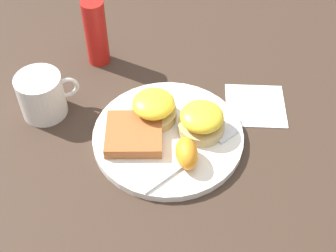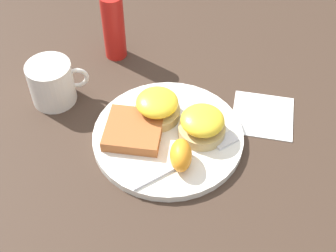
{
  "view_description": "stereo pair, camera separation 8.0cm",
  "coord_description": "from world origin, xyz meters",
  "px_view_note": "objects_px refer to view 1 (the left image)",
  "views": [
    {
      "loc": [
        -0.18,
        -0.5,
        0.63
      ],
      "look_at": [
        0.0,
        0.0,
        0.03
      ],
      "focal_mm": 50.0,
      "sensor_mm": 36.0,
      "label": 1
    },
    {
      "loc": [
        -0.11,
        -0.52,
        0.63
      ],
      "look_at": [
        0.0,
        0.0,
        0.03
      ],
      "focal_mm": 50.0,
      "sensor_mm": 36.0,
      "label": 2
    }
  ],
  "objects_px": {
    "sandwich_benedict_right": "(154,108)",
    "condiment_bottle": "(96,33)",
    "sandwich_benedict_left": "(202,121)",
    "fork": "(197,154)",
    "hashbrown_patty": "(134,134)",
    "cup": "(42,95)",
    "orange_wedge": "(187,153)"
  },
  "relations": [
    {
      "from": "sandwich_benedict_right",
      "to": "condiment_bottle",
      "type": "height_order",
      "value": "condiment_bottle"
    },
    {
      "from": "sandwich_benedict_left",
      "to": "fork",
      "type": "height_order",
      "value": "sandwich_benedict_left"
    },
    {
      "from": "fork",
      "to": "condiment_bottle",
      "type": "distance_m",
      "value": 0.33
    },
    {
      "from": "sandwich_benedict_left",
      "to": "condiment_bottle",
      "type": "bearing_deg",
      "value": 114.21
    },
    {
      "from": "condiment_bottle",
      "to": "sandwich_benedict_right",
      "type": "bearing_deg",
      "value": -76.29
    },
    {
      "from": "sandwich_benedict_left",
      "to": "sandwich_benedict_right",
      "type": "xyz_separation_m",
      "value": [
        -0.07,
        0.06,
        0.0
      ]
    },
    {
      "from": "hashbrown_patty",
      "to": "condiment_bottle",
      "type": "xyz_separation_m",
      "value": [
        -0.0,
        0.24,
        0.05
      ]
    },
    {
      "from": "sandwich_benedict_right",
      "to": "sandwich_benedict_left",
      "type": "bearing_deg",
      "value": -40.16
    },
    {
      "from": "hashbrown_patty",
      "to": "condiment_bottle",
      "type": "bearing_deg",
      "value": 90.5
    },
    {
      "from": "sandwich_benedict_left",
      "to": "sandwich_benedict_right",
      "type": "distance_m",
      "value": 0.09
    },
    {
      "from": "hashbrown_patty",
      "to": "cup",
      "type": "relative_size",
      "value": 0.87
    },
    {
      "from": "orange_wedge",
      "to": "condiment_bottle",
      "type": "relative_size",
      "value": 0.43
    },
    {
      "from": "sandwich_benedict_left",
      "to": "fork",
      "type": "bearing_deg",
      "value": -118.59
    },
    {
      "from": "hashbrown_patty",
      "to": "orange_wedge",
      "type": "bearing_deg",
      "value": -50.36
    },
    {
      "from": "hashbrown_patty",
      "to": "fork",
      "type": "xyz_separation_m",
      "value": [
        0.09,
        -0.07,
        -0.01
      ]
    },
    {
      "from": "fork",
      "to": "cup",
      "type": "xyz_separation_m",
      "value": [
        -0.22,
        0.2,
        0.02
      ]
    },
    {
      "from": "sandwich_benedict_left",
      "to": "cup",
      "type": "distance_m",
      "value": 0.29
    },
    {
      "from": "hashbrown_patty",
      "to": "orange_wedge",
      "type": "distance_m",
      "value": 0.1
    },
    {
      "from": "cup",
      "to": "condiment_bottle",
      "type": "relative_size",
      "value": 0.79
    },
    {
      "from": "sandwich_benedict_left",
      "to": "sandwich_benedict_right",
      "type": "relative_size",
      "value": 1.0
    },
    {
      "from": "sandwich_benedict_left",
      "to": "fork",
      "type": "relative_size",
      "value": 0.42
    },
    {
      "from": "sandwich_benedict_right",
      "to": "cup",
      "type": "relative_size",
      "value": 0.74
    },
    {
      "from": "orange_wedge",
      "to": "condiment_bottle",
      "type": "height_order",
      "value": "condiment_bottle"
    },
    {
      "from": "sandwich_benedict_left",
      "to": "fork",
      "type": "distance_m",
      "value": 0.06
    },
    {
      "from": "fork",
      "to": "cup",
      "type": "bearing_deg",
      "value": 137.53
    },
    {
      "from": "sandwich_benedict_right",
      "to": "condiment_bottle",
      "type": "distance_m",
      "value": 0.21
    },
    {
      "from": "hashbrown_patty",
      "to": "orange_wedge",
      "type": "height_order",
      "value": "orange_wedge"
    },
    {
      "from": "sandwich_benedict_left",
      "to": "condiment_bottle",
      "type": "distance_m",
      "value": 0.29
    },
    {
      "from": "cup",
      "to": "sandwich_benedict_left",
      "type": "bearing_deg",
      "value": -31.67
    },
    {
      "from": "sandwich_benedict_left",
      "to": "condiment_bottle",
      "type": "xyz_separation_m",
      "value": [
        -0.12,
        0.26,
        0.03
      ]
    },
    {
      "from": "cup",
      "to": "condiment_bottle",
      "type": "xyz_separation_m",
      "value": [
        0.13,
        0.11,
        0.03
      ]
    },
    {
      "from": "sandwich_benedict_left",
      "to": "hashbrown_patty",
      "type": "xyz_separation_m",
      "value": [
        -0.12,
        0.02,
        -0.01
      ]
    }
  ]
}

